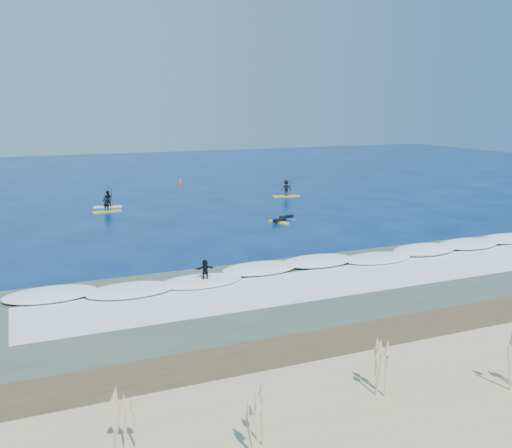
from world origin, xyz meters
name	(u,v)px	position (x,y,z in m)	size (l,w,h in m)	color
ground	(246,235)	(0.00, 0.00, 0.00)	(160.00, 160.00, 0.00)	#031549
wet_sand_strip	(433,336)	(0.00, -21.50, 0.00)	(90.00, 5.00, 0.08)	#443620
shallow_water	(342,286)	(0.00, -14.00, 0.01)	(90.00, 13.00, 0.01)	#394E40
breaking_wave	(308,268)	(0.00, -10.00, 0.00)	(40.00, 6.00, 0.30)	white
whitewater	(333,281)	(0.00, -13.00, 0.00)	(34.00, 5.00, 0.02)	silver
sup_paddler_left	(106,206)	(-8.51, 13.88, 0.59)	(2.74, 0.90, 1.89)	gold
sup_paddler_center	(108,200)	(-7.99, 16.44, 0.71)	(2.78, 1.34, 1.89)	white
sup_paddler_right	(286,189)	(11.00, 15.50, 0.83)	(3.11, 1.38, 2.12)	yellow
prone_paddler_near	(279,221)	(4.28, 3.16, 0.14)	(1.51, 2.01, 0.41)	#FBF91B
prone_paddler_far	(286,218)	(5.44, 4.17, 0.14)	(1.58, 2.09, 0.43)	blue
wave_surfer	(205,271)	(-6.81, -10.56, 0.73)	(1.74, 0.49, 1.26)	silver
marker_buoy	(180,182)	(2.97, 29.41, 0.33)	(0.31, 0.31, 0.75)	#F75616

